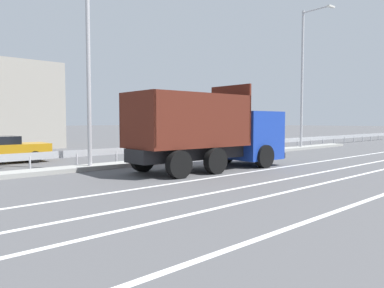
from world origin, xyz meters
TOP-DOWN VIEW (x-y plane):
  - ground_plane at (0.00, 0.00)m, footprint 320.00×320.00m
  - lane_strip_0 at (-1.44, -3.63)m, footprint 65.67×0.16m
  - lane_strip_1 at (-1.44, -5.69)m, footprint 65.67×0.16m
  - lane_strip_2 at (-1.44, -7.09)m, footprint 65.67×0.16m
  - median_island at (0.00, 1.70)m, footprint 36.12×1.10m
  - median_guardrail at (-0.00, 2.89)m, footprint 65.67×0.09m
  - dump_truck at (-0.41, -1.89)m, footprint 7.75×3.08m
  - median_road_sign at (3.23, 1.70)m, footprint 0.73×0.16m
  - street_lamp_1 at (-5.26, 1.45)m, footprint 0.70×2.09m
  - street_lamp_2 at (12.23, 1.58)m, footprint 0.71×2.47m

SIDE VIEW (x-z plane):
  - ground_plane at x=0.00m, z-range 0.00..0.00m
  - lane_strip_0 at x=-1.44m, z-range 0.00..0.01m
  - lane_strip_1 at x=-1.44m, z-range 0.00..0.01m
  - lane_strip_2 at x=-1.44m, z-range 0.00..0.01m
  - median_island at x=0.00m, z-range 0.00..0.18m
  - median_guardrail at x=0.00m, z-range 0.18..0.96m
  - median_road_sign at x=3.23m, z-range 0.06..2.20m
  - dump_truck at x=-0.41m, z-range -0.53..3.19m
  - street_lamp_1 at x=-5.26m, z-range 0.47..9.50m
  - street_lamp_2 at x=12.23m, z-range 0.52..10.80m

